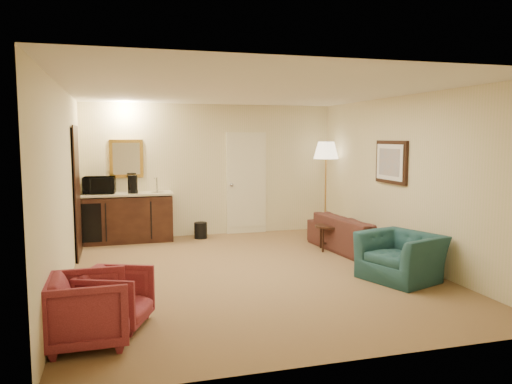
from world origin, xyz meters
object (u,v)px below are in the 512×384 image
rose_chair_near (88,306)px  waste_bin (201,230)px  wetbar_cabinet (128,217)px  sofa (357,228)px  teal_armchair (401,249)px  microwave (99,183)px  rose_chair_far (116,295)px  floor_lamp (326,188)px  coffee_table (336,237)px  coffee_maker (133,184)px

rose_chair_near → waste_bin: size_ratio=2.40×
wetbar_cabinet → sofa: size_ratio=0.78×
rose_chair_near → waste_bin: (1.85, 4.65, -0.22)m
wetbar_cabinet → sofa: (3.71, -1.96, -0.05)m
teal_armchair → microwave: size_ratio=1.77×
rose_chair_far → floor_lamp: floor_lamp is taller
coffee_table → floor_lamp: size_ratio=0.42×
wetbar_cabinet → rose_chair_far: 4.33m
teal_armchair → floor_lamp: (0.32, 3.30, 0.50)m
floor_lamp → microwave: size_ratio=3.34×
sofa → teal_armchair: bearing=168.1°
rose_chair_near → coffee_table: 4.96m
microwave → coffee_maker: microwave is taller
coffee_table → rose_chair_near: bearing=-142.8°
rose_chair_far → microwave: microwave is taller
sofa → teal_armchair: 1.67m
teal_armchair → rose_chair_near: teal_armchair is taller
rose_chair_near → coffee_maker: (0.59, 4.65, 0.71)m
rose_chair_far → coffee_table: rose_chair_far is taller
floor_lamp → coffee_maker: floor_lamp is taller
rose_chair_near → microwave: bearing=-1.1°
rose_chair_far → teal_armchair: bearing=-57.3°
floor_lamp → microwave: bearing=175.2°
coffee_maker → rose_chair_far: bearing=-110.1°
sofa → rose_chair_near: sofa is taller
rose_chair_far → floor_lamp: bearing=-23.5°
coffee_table → waste_bin: bearing=141.8°
rose_chair_far → microwave: bearing=25.5°
teal_armchair → rose_chair_far: (-3.78, -0.70, -0.10)m
waste_bin → microwave: bearing=176.5°
coffee_table → floor_lamp: bearing=74.1°
rose_chair_near → microwave: microwave is taller
rose_chair_far → floor_lamp: size_ratio=0.35×
wetbar_cabinet → coffee_table: (3.45, -1.72, -0.24)m
microwave → rose_chair_near: bearing=-84.6°
sofa → coffee_maker: 4.14m
rose_chair_far → coffee_table: (3.70, 2.60, -0.11)m
coffee_maker → coffee_table: bearing=-41.7°
floor_lamp → rose_chair_far: bearing=-135.7°
wetbar_cabinet → rose_chair_near: (-0.50, -4.72, -0.09)m
floor_lamp → sofa: bearing=-94.7°
wetbar_cabinet → rose_chair_near: 4.75m
microwave → wetbar_cabinet: bearing=0.5°
rose_chair_near → waste_bin: 5.01m
rose_chair_near → coffee_maker: bearing=-8.4°
wetbar_cabinet → sofa: wetbar_cabinet is taller
rose_chair_near → teal_armchair: bearing=-75.9°
rose_chair_near → waste_bin: rose_chair_near is taller
wetbar_cabinet → coffee_table: bearing=-26.5°
wetbar_cabinet → waste_bin: 1.39m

